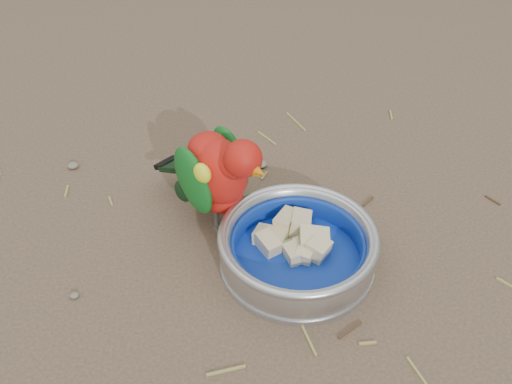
{
  "coord_description": "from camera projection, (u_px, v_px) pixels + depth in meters",
  "views": [
    {
      "loc": [
        -0.03,
        -0.47,
        0.59
      ],
      "look_at": [
        0.03,
        0.15,
        0.08
      ],
      "focal_mm": 40.0,
      "sensor_mm": 36.0,
      "label": 1
    }
  ],
  "objects": [
    {
      "name": "ground_debris",
      "position": [
        216.0,
        268.0,
        0.79
      ],
      "size": [
        0.9,
        0.8,
        0.01
      ],
      "primitive_type": null,
      "color": "#9D914F",
      "rests_on": "ground"
    },
    {
      "name": "lory_parrot",
      "position": [
        219.0,
        180.0,
        0.82
      ],
      "size": [
        0.21,
        0.22,
        0.17
      ],
      "primitive_type": null,
      "rotation": [
        0.0,
        0.0,
        -2.44
      ],
      "color": "#B6160F",
      "rests_on": "ground"
    },
    {
      "name": "fruit_wedges",
      "position": [
        298.0,
        249.0,
        0.78
      ],
      "size": [
        0.13,
        0.13,
        0.03
      ],
      "primitive_type": null,
      "color": "beige",
      "rests_on": "food_bowl"
    },
    {
      "name": "ground",
      "position": [
        242.0,
        313.0,
        0.74
      ],
      "size": [
        60.0,
        60.0,
        0.0
      ],
      "primitive_type": "plane",
      "color": "brown"
    },
    {
      "name": "food_bowl",
      "position": [
        297.0,
        261.0,
        0.8
      ],
      "size": [
        0.22,
        0.22,
        0.02
      ],
      "primitive_type": "cylinder",
      "color": "#B2B2BA",
      "rests_on": "ground"
    },
    {
      "name": "bowl_wall",
      "position": [
        298.0,
        246.0,
        0.78
      ],
      "size": [
        0.22,
        0.22,
        0.04
      ],
      "primitive_type": null,
      "color": "#B2B2BA",
      "rests_on": "food_bowl"
    }
  ]
}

